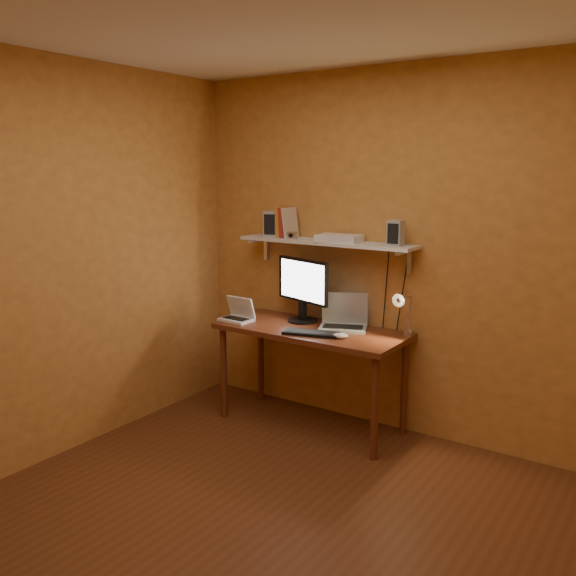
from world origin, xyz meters
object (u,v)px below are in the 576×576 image
Objects in this scene: laptop at (344,319)px; netbook at (238,314)px; keyboard at (311,333)px; shelf_camera at (292,235)px; speaker_left at (272,224)px; speaker_right at (396,233)px; monitor at (303,287)px; mouse at (341,336)px; wall_shelf at (326,243)px; desk_lamp at (404,308)px; router at (339,238)px; desk at (311,339)px.

laptop is 0.82m from netbook.
shelf_camera is (-0.36, 0.30, 0.64)m from keyboard.
speaker_left is 2.18× the size of shelf_camera.
speaker_left is 1.13× the size of speaker_right.
shelf_camera is at bearing -24.96° from speaker_left.
speaker_right reaches higher than monitor.
netbook is at bearing 175.32° from laptop.
mouse is (0.12, -0.26, -0.05)m from laptop.
speaker_left reaches higher than laptop.
laptop is (0.35, 0.01, -0.20)m from monitor.
monitor is 0.40m from shelf_camera.
wall_shelf is 0.77m from desk_lamp.
speaker_left reaches higher than netbook.
speaker_right is at bearing -13.02° from speaker_left.
speaker_left is 0.64× the size of router.
wall_shelf is 3.52× the size of keyboard.
wall_shelf is 2.70× the size of monitor.
monitor is 0.56m from speaker_left.
keyboard is at bearing -94.82° from router.
keyboard is 0.98m from speaker_left.
desk is 0.35m from mouse.
router reaches higher than netbook.
keyboard is 0.79m from shelf_camera.
speaker_left is at bearing -179.19° from wall_shelf.
desk_lamp is at bearing 16.46° from monitor.
wall_shelf reaches higher than monitor.
monitor is 0.41m from laptop.
netbook is 1.44× the size of speaker_right.
laptop is at bearing 57.00° from keyboard.
laptop is at bearing 35.85° from desk.
wall_shelf reaches higher than desk_lamp.
monitor is at bearing -158.68° from wall_shelf.
wall_shelf is at bearing -12.06° from speaker_left.
wall_shelf reaches higher than mouse.
speaker_right is (1.14, 0.30, 0.66)m from netbook.
speaker_right is at bearing -15.75° from laptop.
speaker_right reaches higher than mouse.
keyboard is (0.26, -0.29, -0.26)m from monitor.
monitor is 0.82m from desk_lamp.
laptop reaches higher than desk.
keyboard is (0.10, -0.15, 0.10)m from desk.
shelf_camera is at bearing -168.82° from monitor.
router reaches higher than laptop.
netbook is 0.67× the size of desk_lamp.
router is at bearing 4.96° from shelf_camera.
speaker_right is at bearing 2.95° from shelf_camera.
shelf_camera reaches higher than netbook.
router is at bearing 25.73° from monitor.
wall_shelf is 0.49m from speaker_left.
netbook is 1.27× the size of speaker_left.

